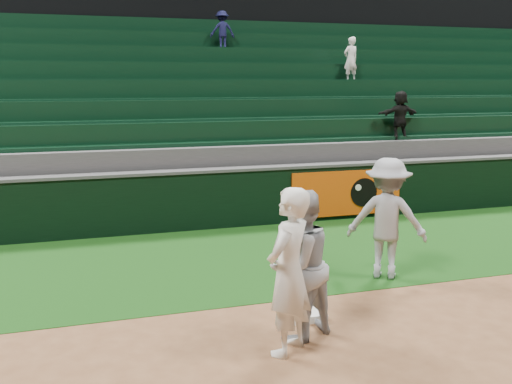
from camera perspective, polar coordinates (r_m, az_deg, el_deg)
ground at (r=7.37m, az=4.86°, el=-13.36°), size 70.00×70.00×0.00m
foul_grass at (r=10.02m, az=-1.56°, el=-6.57°), size 36.00×4.20×0.01m
upper_deck at (r=23.98m, az=-11.36°, el=17.96°), size 40.00×12.00×12.00m
first_base at (r=7.64m, az=5.07°, el=-12.04°), size 0.47×0.47×0.10m
first_baseman at (r=6.40m, az=3.29°, el=-7.97°), size 0.82×0.81×1.91m
baserunner at (r=6.81m, az=4.41°, el=-7.29°), size 1.08×0.99×1.80m
base_coach at (r=9.04m, az=12.96°, el=-2.60°), size 1.40×1.25×1.88m
field_wall at (r=11.94m, az=-4.27°, el=-0.59°), size 36.00×0.45×1.25m
stadium_seating at (r=15.45m, az=-7.55°, el=6.00°), size 36.00×5.95×4.99m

